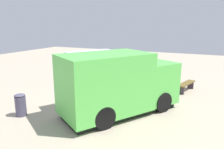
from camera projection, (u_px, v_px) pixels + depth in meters
ground_plane at (114, 102)px, 10.63m from camera, size 40.00×40.00×0.00m
food_truck at (118, 85)px, 9.01m from camera, size 5.36×4.54×2.60m
person_customer at (75, 81)px, 13.29m from camera, size 0.50×0.75×0.88m
planter_flowering_near at (117, 80)px, 13.08m from camera, size 0.57×0.57×0.76m
planter_flowering_far at (87, 71)px, 15.86m from camera, size 0.50×0.50×0.73m
planter_flowering_side at (141, 79)px, 13.40m from camera, size 0.60×0.60×0.79m
plaza_bench at (186, 85)px, 12.19m from camera, size 1.76×0.84×0.49m
trash_bin at (21, 105)px, 8.92m from camera, size 0.44×0.44×0.93m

